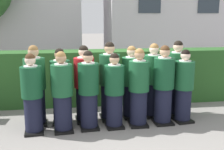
{
  "coord_description": "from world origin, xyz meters",
  "views": [
    {
      "loc": [
        -0.73,
        -5.41,
        2.28
      ],
      "look_at": [
        0.0,
        0.23,
        1.05
      ],
      "focal_mm": 44.61,
      "sensor_mm": 36.0,
      "label": 1
    }
  ],
  "objects_px": {
    "student_front_row_5": "(163,87)",
    "student_rear_row_3": "(110,83)",
    "student_rear_row_6": "(177,80)",
    "student_rear_row_4": "(131,84)",
    "student_front_row_3": "(114,93)",
    "student_front_row_2": "(89,92)",
    "student_front_row_6": "(184,88)",
    "student_front_row_0": "(32,96)",
    "student_rear_row_5": "(153,82)",
    "student_in_red_blazer": "(84,86)",
    "student_front_row_1": "(62,94)",
    "student_rear_row_0": "(35,87)",
    "student_rear_row_1": "(61,88)",
    "student_front_row_4": "(139,89)"
  },
  "relations": [
    {
      "from": "student_front_row_5",
      "to": "student_rear_row_3",
      "type": "height_order",
      "value": "student_rear_row_3"
    },
    {
      "from": "student_rear_row_6",
      "to": "student_rear_row_4",
      "type": "bearing_deg",
      "value": -177.38
    },
    {
      "from": "student_front_row_3",
      "to": "student_rear_row_6",
      "type": "bearing_deg",
      "value": 20.75
    },
    {
      "from": "student_front_row_2",
      "to": "student_front_row_6",
      "type": "relative_size",
      "value": 1.02
    },
    {
      "from": "student_front_row_0",
      "to": "student_front_row_3",
      "type": "bearing_deg",
      "value": 2.84
    },
    {
      "from": "student_front_row_6",
      "to": "student_rear_row_5",
      "type": "xyz_separation_m",
      "value": [
        -0.56,
        0.4,
        0.05
      ]
    },
    {
      "from": "student_in_red_blazer",
      "to": "student_rear_row_4",
      "type": "height_order",
      "value": "student_in_red_blazer"
    },
    {
      "from": "student_front_row_1",
      "to": "student_front_row_2",
      "type": "height_order",
      "value": "student_front_row_1"
    },
    {
      "from": "student_front_row_1",
      "to": "student_front_row_0",
      "type": "bearing_deg",
      "value": -179.17
    },
    {
      "from": "student_rear_row_5",
      "to": "student_front_row_2",
      "type": "bearing_deg",
      "value": -160.31
    },
    {
      "from": "student_front_row_2",
      "to": "student_rear_row_0",
      "type": "bearing_deg",
      "value": 161.68
    },
    {
      "from": "student_front_row_3",
      "to": "student_rear_row_3",
      "type": "relative_size",
      "value": 0.9
    },
    {
      "from": "student_rear_row_0",
      "to": "student_rear_row_4",
      "type": "distance_m",
      "value": 2.07
    },
    {
      "from": "student_front_row_6",
      "to": "student_in_red_blazer",
      "type": "bearing_deg",
      "value": 172.34
    },
    {
      "from": "student_front_row_0",
      "to": "student_in_red_blazer",
      "type": "xyz_separation_m",
      "value": [
        1.02,
        0.49,
        0.04
      ]
    },
    {
      "from": "student_rear_row_1",
      "to": "student_rear_row_3",
      "type": "relative_size",
      "value": 0.93
    },
    {
      "from": "student_front_row_4",
      "to": "student_front_row_6",
      "type": "distance_m",
      "value": 1.02
    },
    {
      "from": "student_front_row_2",
      "to": "student_front_row_0",
      "type": "bearing_deg",
      "value": -175.65
    },
    {
      "from": "student_front_row_1",
      "to": "student_rear_row_5",
      "type": "height_order",
      "value": "student_rear_row_5"
    },
    {
      "from": "student_front_row_2",
      "to": "student_rear_row_4",
      "type": "height_order",
      "value": "student_rear_row_4"
    },
    {
      "from": "student_front_row_3",
      "to": "student_in_red_blazer",
      "type": "height_order",
      "value": "student_in_red_blazer"
    },
    {
      "from": "student_front_row_4",
      "to": "student_rear_row_1",
      "type": "relative_size",
      "value": 1.01
    },
    {
      "from": "student_front_row_1",
      "to": "student_rear_row_5",
      "type": "relative_size",
      "value": 0.96
    },
    {
      "from": "student_rear_row_0",
      "to": "student_rear_row_3",
      "type": "xyz_separation_m",
      "value": [
        1.57,
        0.1,
        0.02
      ]
    },
    {
      "from": "student_front_row_3",
      "to": "student_front_row_5",
      "type": "xyz_separation_m",
      "value": [
        1.06,
        0.08,
        0.06
      ]
    },
    {
      "from": "student_rear_row_1",
      "to": "student_in_red_blazer",
      "type": "height_order",
      "value": "student_in_red_blazer"
    },
    {
      "from": "student_rear_row_6",
      "to": "student_front_row_5",
      "type": "bearing_deg",
      "value": -133.33
    },
    {
      "from": "student_rear_row_1",
      "to": "student_rear_row_4",
      "type": "bearing_deg",
      "value": 5.37
    },
    {
      "from": "student_front_row_1",
      "to": "student_rear_row_6",
      "type": "distance_m",
      "value": 2.65
    },
    {
      "from": "student_rear_row_0",
      "to": "student_in_red_blazer",
      "type": "xyz_separation_m",
      "value": [
        1.02,
        0.05,
        -0.01
      ]
    },
    {
      "from": "student_front_row_5",
      "to": "student_rear_row_4",
      "type": "relative_size",
      "value": 1.03
    },
    {
      "from": "student_rear_row_3",
      "to": "student_rear_row_4",
      "type": "distance_m",
      "value": 0.5
    },
    {
      "from": "student_front_row_4",
      "to": "student_in_red_blazer",
      "type": "xyz_separation_m",
      "value": [
        -1.11,
        0.38,
        0.02
      ]
    },
    {
      "from": "student_front_row_2",
      "to": "student_front_row_5",
      "type": "height_order",
      "value": "student_front_row_5"
    },
    {
      "from": "student_rear_row_4",
      "to": "student_rear_row_5",
      "type": "relative_size",
      "value": 0.97
    },
    {
      "from": "student_front_row_2",
      "to": "student_rear_row_0",
      "type": "xyz_separation_m",
      "value": [
        -1.09,
        0.36,
        0.04
      ]
    },
    {
      "from": "student_front_row_4",
      "to": "student_rear_row_5",
      "type": "distance_m",
      "value": 0.67
    },
    {
      "from": "student_front_row_2",
      "to": "student_front_row_5",
      "type": "bearing_deg",
      "value": 2.92
    },
    {
      "from": "student_front_row_5",
      "to": "student_front_row_0",
      "type": "bearing_deg",
      "value": -176.5
    },
    {
      "from": "student_front_row_2",
      "to": "student_front_row_3",
      "type": "relative_size",
      "value": 1.04
    },
    {
      "from": "student_front_row_0",
      "to": "student_front_row_3",
      "type": "xyz_separation_m",
      "value": [
        1.61,
        0.08,
        -0.02
      ]
    },
    {
      "from": "student_front_row_0",
      "to": "student_front_row_1",
      "type": "relative_size",
      "value": 0.98
    },
    {
      "from": "student_in_red_blazer",
      "to": "student_rear_row_3",
      "type": "relative_size",
      "value": 0.96
    },
    {
      "from": "student_front_row_1",
      "to": "student_rear_row_4",
      "type": "relative_size",
      "value": 0.99
    },
    {
      "from": "student_rear_row_4",
      "to": "student_rear_row_6",
      "type": "height_order",
      "value": "student_rear_row_6"
    },
    {
      "from": "student_rear_row_0",
      "to": "student_front_row_4",
      "type": "bearing_deg",
      "value": -8.93
    },
    {
      "from": "student_front_row_3",
      "to": "student_front_row_5",
      "type": "distance_m",
      "value": 1.06
    },
    {
      "from": "student_front_row_5",
      "to": "student_rear_row_4",
      "type": "bearing_deg",
      "value": 143.68
    },
    {
      "from": "student_front_row_2",
      "to": "student_front_row_6",
      "type": "distance_m",
      "value": 2.05
    },
    {
      "from": "student_rear_row_0",
      "to": "student_front_row_5",
      "type": "bearing_deg",
      "value": -6.0
    }
  ]
}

